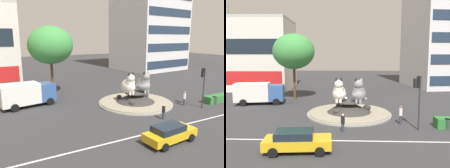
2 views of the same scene
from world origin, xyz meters
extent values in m
plane|color=#333335|center=(0.00, 0.00, 0.00)|extent=(160.00, 160.00, 0.00)
cube|color=silver|center=(0.00, -8.01, 0.00)|extent=(112.00, 0.20, 0.01)
cylinder|color=gray|center=(0.00, 0.00, 0.09)|extent=(9.26, 9.26, 0.18)
cylinder|color=gray|center=(0.00, 0.00, 0.25)|extent=(8.89, 8.89, 0.14)
cone|color=#33302D|center=(0.00, 0.00, 0.90)|extent=(4.85, 4.85, 1.16)
cylinder|color=#33302D|center=(0.00, 0.00, 1.42)|extent=(2.67, 2.67, 0.12)
ellipsoid|color=#33302D|center=(2.04, 0.60, 0.67)|extent=(0.88, 0.65, 0.71)
ellipsoid|color=#33302D|center=(-1.22, 1.93, 0.59)|extent=(0.67, 0.54, 0.54)
ellipsoid|color=#33302D|center=(-1.29, -1.27, 0.63)|extent=(0.77, 0.70, 0.62)
ellipsoid|color=silver|center=(-1.08, 0.03, 2.34)|extent=(1.60, 2.42, 1.71)
cylinder|color=silver|center=(-1.10, -0.44, 2.53)|extent=(1.16, 1.16, 1.07)
sphere|color=silver|center=(-1.11, -0.61, 3.46)|extent=(0.94, 0.94, 0.94)
torus|color=silver|center=(-0.65, 0.98, 1.65)|extent=(1.09, 1.09, 0.21)
cone|color=black|center=(-0.85, -0.62, 4.01)|extent=(0.40, 0.40, 0.38)
cone|color=black|center=(-1.37, -0.60, 4.01)|extent=(0.40, 0.40, 0.38)
cylinder|color=silver|center=(-0.92, -0.83, 1.69)|extent=(0.30, 0.30, 0.43)
cylinder|color=silver|center=(-1.31, -0.81, 1.69)|extent=(0.30, 0.30, 0.43)
ellipsoid|color=gray|center=(1.08, -0.12, 2.34)|extent=(1.77, 2.53, 1.72)
cylinder|color=gray|center=(1.02, -0.59, 2.53)|extent=(1.24, 1.24, 1.08)
sphere|color=gray|center=(1.00, -0.76, 3.47)|extent=(0.95, 0.95, 0.95)
torus|color=gray|center=(1.58, 0.80, 1.65)|extent=(1.10, 1.10, 0.22)
cone|color=gray|center=(1.26, -0.79, 4.02)|extent=(0.43, 0.43, 0.39)
cone|color=black|center=(0.75, -0.73, 4.02)|extent=(0.43, 0.43, 0.39)
cylinder|color=gray|center=(1.17, -0.99, 1.69)|extent=(0.30, 0.30, 0.43)
cylinder|color=gray|center=(0.78, -0.95, 1.69)|extent=(0.30, 0.30, 0.43)
cylinder|color=#2D2D33|center=(6.01, -5.19, 2.36)|extent=(0.14, 0.14, 4.72)
cube|color=black|center=(5.98, -4.97, 4.20)|extent=(0.35, 0.29, 1.05)
sphere|color=red|center=(5.97, -4.89, 4.51)|extent=(0.18, 0.18, 0.18)
sphere|color=#392706|center=(5.97, -4.89, 4.20)|extent=(0.18, 0.18, 0.18)
sphere|color=black|center=(5.97, -4.89, 3.88)|extent=(0.18, 0.18, 0.18)
cube|color=black|center=(5.57, -5.25, 4.14)|extent=(0.24, 0.31, 0.80)
cube|color=silver|center=(20.99, 25.21, 15.73)|extent=(16.93, 16.09, 31.46)
cube|color=#233347|center=(21.92, 18.11, 1.97)|extent=(14.19, 1.96, 1.79)
cube|color=#233347|center=(21.92, 18.11, 5.90)|extent=(14.19, 1.96, 1.79)
cube|color=#233347|center=(21.92, 18.11, 9.83)|extent=(14.19, 1.96, 1.79)
cube|color=#233347|center=(21.92, 18.11, 13.76)|extent=(14.19, 1.96, 1.79)
cube|color=#2D7033|center=(11.24, -4.36, 0.45)|extent=(6.93, 1.20, 0.90)
cylinder|color=brown|center=(-8.11, 8.95, 2.35)|extent=(0.37, 0.37, 4.70)
ellipsoid|color=#3D8E42|center=(-8.11, 8.95, 7.15)|extent=(6.13, 6.13, 5.21)
cylinder|color=#33384C|center=(4.86, -3.48, 0.41)|extent=(0.24, 0.24, 0.83)
cylinder|color=silver|center=(4.86, -3.48, 1.19)|extent=(0.31, 0.31, 0.72)
sphere|color=#936B4C|center=(4.86, -3.48, 1.67)|extent=(0.24, 0.24, 0.24)
cylinder|color=#33384C|center=(-0.56, -5.92, 0.36)|extent=(0.25, 0.25, 0.73)
cylinder|color=black|center=(-0.56, -5.92, 1.04)|extent=(0.33, 0.33, 0.63)
sphere|color=beige|center=(-0.56, -5.92, 1.47)|extent=(0.21, 0.21, 0.21)
cube|color=gold|center=(-3.51, -10.10, 0.64)|extent=(4.65, 2.18, 0.64)
cube|color=#19232D|center=(-3.73, -10.12, 1.21)|extent=(2.65, 1.79, 0.50)
cylinder|color=black|center=(-2.11, -9.08, 0.32)|extent=(0.66, 0.28, 0.64)
cylinder|color=black|center=(-1.95, -10.86, 0.32)|extent=(0.66, 0.28, 0.64)
cylinder|color=black|center=(-5.07, -9.35, 0.32)|extent=(0.66, 0.28, 0.64)
cylinder|color=black|center=(-4.91, -11.13, 0.32)|extent=(0.66, 0.28, 0.64)
cube|color=#335693|center=(-9.84, 5.64, 1.51)|extent=(2.29, 2.68, 2.11)
cube|color=silver|center=(-12.94, 5.07, 1.65)|extent=(4.77, 3.13, 2.41)
cylinder|color=black|center=(-9.99, 6.82, 0.45)|extent=(0.94, 0.46, 0.90)
cylinder|color=black|center=(-9.56, 4.47, 0.45)|extent=(0.94, 0.46, 0.90)
cylinder|color=black|center=(-14.08, 6.08, 0.45)|extent=(0.94, 0.46, 0.90)
cylinder|color=black|center=(-13.66, 3.73, 0.45)|extent=(0.94, 0.46, 0.90)
cylinder|color=#2D4233|center=(8.69, -4.80, 0.45)|extent=(0.56, 0.56, 0.90)
camera|label=1|loc=(-15.49, -22.60, 8.22)|focal=36.07mm
camera|label=2|loc=(-0.21, -24.77, 6.37)|focal=36.63mm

